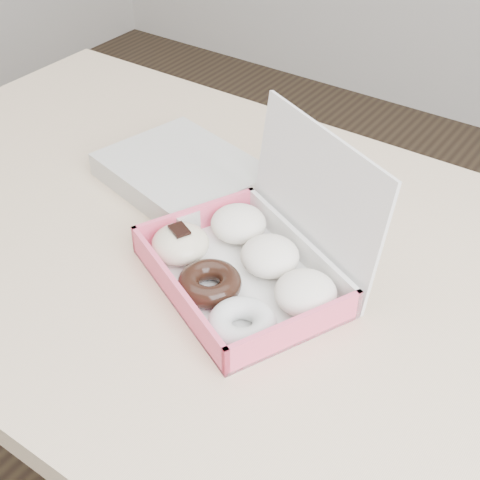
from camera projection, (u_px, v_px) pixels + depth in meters
The scene contains 3 objects.
table at pixel (181, 262), 1.06m from camera, with size 1.20×0.80×0.75m.
donut_box at pixel (250, 260), 0.89m from camera, with size 0.34×0.32×0.20m.
newspapers at pixel (182, 173), 1.09m from camera, with size 0.25×0.20×0.04m, color beige.
Camera 1 is at (0.55, -0.61, 1.36)m, focal length 50.00 mm.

